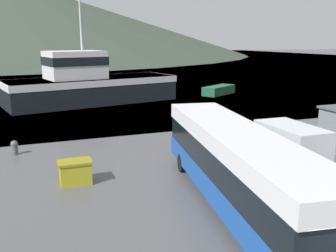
{
  "coord_description": "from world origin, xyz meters",
  "views": [
    {
      "loc": [
        -6.72,
        -5.24,
        6.54
      ],
      "look_at": [
        0.24,
        13.04,
        2.0
      ],
      "focal_mm": 40.0,
      "sensor_mm": 36.0,
      "label": 1
    }
  ],
  "objects_px": {
    "delivery_van": "(284,147)",
    "fishing_boat": "(89,84)",
    "tour_bus": "(237,165)",
    "storage_bin": "(75,172)",
    "small_boat": "(219,90)"
  },
  "relations": [
    {
      "from": "delivery_van",
      "to": "fishing_boat",
      "type": "bearing_deg",
      "value": 103.81
    },
    {
      "from": "tour_bus",
      "to": "delivery_van",
      "type": "xyz_separation_m",
      "value": [
        4.35,
        2.7,
        -0.47
      ]
    },
    {
      "from": "storage_bin",
      "to": "small_boat",
      "type": "relative_size",
      "value": 0.29
    },
    {
      "from": "fishing_boat",
      "to": "storage_bin",
      "type": "xyz_separation_m",
      "value": [
        -4.35,
        -22.65,
        -1.47
      ]
    },
    {
      "from": "tour_bus",
      "to": "storage_bin",
      "type": "relative_size",
      "value": 8.54
    },
    {
      "from": "fishing_boat",
      "to": "small_boat",
      "type": "distance_m",
      "value": 15.8
    },
    {
      "from": "tour_bus",
      "to": "storage_bin",
      "type": "height_order",
      "value": "tour_bus"
    },
    {
      "from": "fishing_boat",
      "to": "storage_bin",
      "type": "bearing_deg",
      "value": -23.09
    },
    {
      "from": "delivery_van",
      "to": "small_boat",
      "type": "height_order",
      "value": "delivery_van"
    },
    {
      "from": "small_boat",
      "to": "storage_bin",
      "type": "bearing_deg",
      "value": 107.77
    },
    {
      "from": "tour_bus",
      "to": "storage_bin",
      "type": "xyz_separation_m",
      "value": [
        -5.63,
        4.78,
        -1.22
      ]
    },
    {
      "from": "delivery_van",
      "to": "fishing_boat",
      "type": "xyz_separation_m",
      "value": [
        -5.63,
        24.74,
        0.72
      ]
    },
    {
      "from": "tour_bus",
      "to": "small_boat",
      "type": "bearing_deg",
      "value": 71.89
    },
    {
      "from": "small_boat",
      "to": "fishing_boat",
      "type": "bearing_deg",
      "value": 60.86
    },
    {
      "from": "tour_bus",
      "to": "small_boat",
      "type": "height_order",
      "value": "tour_bus"
    }
  ]
}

